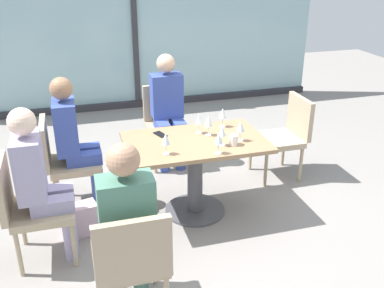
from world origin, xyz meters
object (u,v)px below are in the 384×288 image
(person_near_window, at_px, (168,106))
(cell_phone_on_table, at_px, (160,134))
(wine_glass_3, at_px, (222,131))
(wine_glass_4, at_px, (241,127))
(wine_glass_0, at_px, (223,114))
(dining_table_main, at_px, (195,161))
(wine_glass_1, at_px, (209,121))
(wine_glass_2, at_px, (199,120))
(chair_front_left, at_px, (131,258))
(person_front_left, at_px, (126,221))
(chair_far_right, at_px, (286,132))
(chair_side_end, at_px, (28,204))
(wine_glass_6, at_px, (219,139))
(wine_glass_5, at_px, (166,139))
(handbag_0, at_px, (80,220))
(chair_far_left, at_px, (64,158))
(coffee_cup, at_px, (234,140))
(chair_near_window, at_px, (166,120))
(person_side_end, at_px, (40,178))
(person_far_left, at_px, (74,136))

(person_near_window, height_order, cell_phone_on_table, person_near_window)
(wine_glass_3, height_order, wine_glass_4, same)
(wine_glass_0, bearing_deg, wine_glass_4, -84.35)
(dining_table_main, height_order, wine_glass_1, wine_glass_1)
(wine_glass_2, bearing_deg, chair_front_left, -122.61)
(person_front_left, height_order, wine_glass_1, person_front_left)
(cell_phone_on_table, bearing_deg, dining_table_main, -58.34)
(wine_glass_4, bearing_deg, chair_far_right, 37.16)
(chair_side_end, distance_m, wine_glass_6, 1.56)
(chair_front_left, relative_size, wine_glass_5, 4.70)
(wine_glass_1, xyz_separation_m, wine_glass_2, (-0.07, 0.07, 0.00))
(chair_far_right, height_order, handbag_0, chair_far_right)
(dining_table_main, xyz_separation_m, person_near_window, (-0.00, 1.05, 0.17))
(chair_front_left, relative_size, wine_glass_3, 4.70)
(wine_glass_0, distance_m, wine_glass_2, 0.28)
(chair_far_left, distance_m, wine_glass_1, 1.39)
(wine_glass_1, bearing_deg, coffee_cup, -61.87)
(coffee_cup, xyz_separation_m, handbag_0, (-1.34, 0.11, -0.64))
(dining_table_main, relative_size, wine_glass_0, 6.68)
(chair_near_window, relative_size, chair_front_left, 1.00)
(chair_side_end, relative_size, person_side_end, 0.69)
(chair_far_left, height_order, chair_side_end, same)
(wine_glass_6, height_order, coffee_cup, wine_glass_6)
(person_far_left, relative_size, wine_glass_0, 6.81)
(dining_table_main, bearing_deg, wine_glass_1, 27.62)
(person_front_left, bearing_deg, person_side_end, 125.89)
(chair_side_end, bearing_deg, wine_glass_1, 13.74)
(dining_table_main, relative_size, person_front_left, 0.98)
(cell_phone_on_table, bearing_deg, wine_glass_4, -47.81)
(person_side_end, distance_m, wine_glass_5, 1.01)
(chair_front_left, bearing_deg, wine_glass_6, 44.42)
(person_side_end, bearing_deg, dining_table_main, 13.14)
(dining_table_main, distance_m, person_side_end, 1.35)
(chair_side_end, distance_m, coffee_cup, 1.73)
(wine_glass_3, bearing_deg, wine_glass_5, -175.69)
(dining_table_main, relative_size, chair_far_left, 1.42)
(chair_far_left, height_order, person_side_end, person_side_end)
(wine_glass_6, height_order, cell_phone_on_table, wine_glass_6)
(person_far_left, height_order, wine_glass_0, person_far_left)
(wine_glass_5, bearing_deg, chair_front_left, -115.25)
(person_near_window, bearing_deg, handbag_0, -133.04)
(wine_glass_2, xyz_separation_m, wine_glass_4, (0.30, -0.27, 0.00))
(chair_front_left, relative_size, handbag_0, 2.90)
(dining_table_main, xyz_separation_m, wine_glass_0, (0.34, 0.24, 0.33))
(chair_far_left, relative_size, wine_glass_5, 4.70)
(wine_glass_0, height_order, handbag_0, wine_glass_0)
(coffee_cup, bearing_deg, wine_glass_2, 122.27)
(chair_far_left, bearing_deg, chair_near_window, 31.91)
(wine_glass_0, relative_size, coffee_cup, 2.06)
(wine_glass_6, bearing_deg, wine_glass_5, 165.77)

